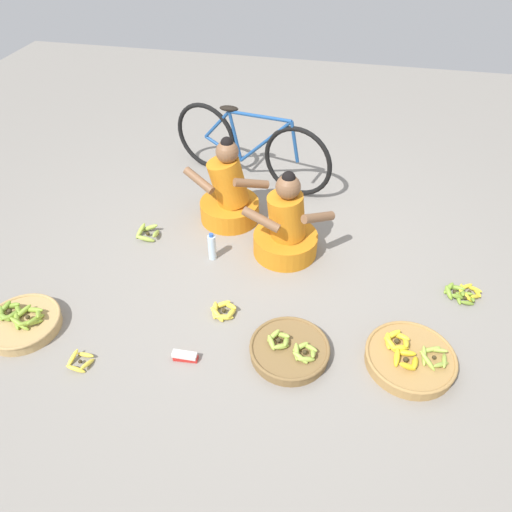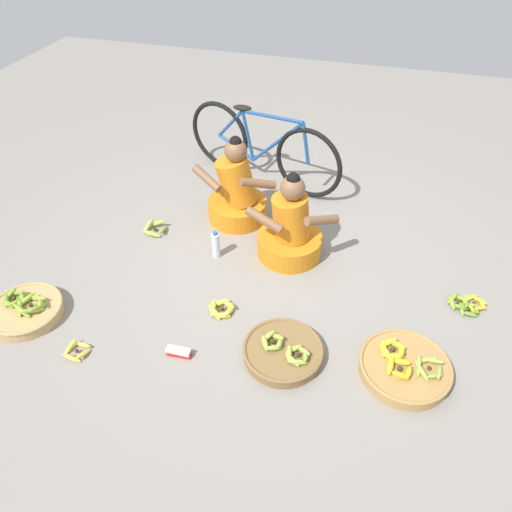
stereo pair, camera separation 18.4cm
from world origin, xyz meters
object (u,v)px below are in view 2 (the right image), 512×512
at_px(loose_bananas_mid_left, 221,309).
at_px(packet_carton_stack, 179,352).
at_px(loose_bananas_near_vendor, 77,351).
at_px(water_bottle, 216,245).
at_px(loose_bananas_back_center, 155,228).
at_px(vendor_woman_front, 290,230).
at_px(banana_basket_back_right, 26,310).
at_px(banana_basket_front_center, 405,367).
at_px(banana_basket_back_left, 283,351).
at_px(loose_bananas_near_bicycle, 467,304).
at_px(vendor_woman_behind, 237,194).
at_px(bicycle_leaning, 261,147).

bearing_deg(loose_bananas_mid_left, packet_carton_stack, -107.71).
bearing_deg(loose_bananas_near_vendor, water_bottle, 65.17).
xyz_separation_m(loose_bananas_back_center, packet_carton_stack, (0.72, -1.17, -0.01)).
bearing_deg(vendor_woman_front, loose_bananas_back_center, -178.53).
height_order(banana_basket_back_right, banana_basket_front_center, banana_basket_back_right).
xyz_separation_m(banana_basket_front_center, loose_bananas_near_vendor, (-2.07, -0.44, -0.03)).
bearing_deg(water_bottle, banana_basket_back_left, -47.63).
relative_size(loose_bananas_near_bicycle, packet_carton_stack, 1.77).
xyz_separation_m(loose_bananas_near_vendor, loose_bananas_mid_left, (0.79, 0.61, 0.00)).
height_order(vendor_woman_behind, loose_bananas_back_center, vendor_woman_behind).
bearing_deg(banana_basket_front_center, vendor_woman_front, 135.82).
distance_m(vendor_woman_front, loose_bananas_mid_left, 0.86).
distance_m(vendor_woman_front, water_bottle, 0.61).
xyz_separation_m(vendor_woman_front, banana_basket_front_center, (0.96, -0.94, -0.19)).
relative_size(loose_bananas_mid_left, water_bottle, 0.87).
distance_m(loose_bananas_near_vendor, loose_bananas_mid_left, 1.00).
bearing_deg(packet_carton_stack, bicycle_leaning, 91.73).
relative_size(banana_basket_back_left, loose_bananas_mid_left, 2.47).
height_order(vendor_woman_front, loose_bananas_near_vendor, vendor_woman_front).
height_order(banana_basket_front_center, packet_carton_stack, banana_basket_front_center).
distance_m(loose_bananas_near_vendor, water_bottle, 1.31).
xyz_separation_m(bicycle_leaning, water_bottle, (-0.03, -1.24, -0.24)).
relative_size(banana_basket_back_left, loose_bananas_near_vendor, 3.13).
relative_size(vendor_woman_front, banana_basket_back_left, 1.44).
distance_m(vendor_woman_front, vendor_woman_behind, 0.67).
distance_m(banana_basket_back_left, loose_bananas_near_bicycle, 1.42).
distance_m(banana_basket_back_left, water_bottle, 1.13).
bearing_deg(packet_carton_stack, water_bottle, 95.70).
distance_m(bicycle_leaning, loose_bananas_near_bicycle, 2.31).
height_order(banana_basket_back_right, loose_bananas_near_bicycle, banana_basket_back_right).
bearing_deg(water_bottle, loose_bananas_back_center, 165.34).
bearing_deg(loose_bananas_near_bicycle, loose_bananas_back_center, 175.62).
xyz_separation_m(loose_bananas_back_center, loose_bananas_near_bicycle, (2.55, -0.20, -0.01)).
height_order(banana_basket_back_left, loose_bananas_mid_left, banana_basket_back_left).
height_order(loose_bananas_near_bicycle, water_bottle, water_bottle).
height_order(bicycle_leaning, water_bottle, bicycle_leaning).
distance_m(vendor_woman_front, banana_basket_front_center, 1.36).
height_order(vendor_woman_behind, bicycle_leaning, vendor_woman_behind).
bearing_deg(loose_bananas_back_center, packet_carton_stack, -58.44).
height_order(banana_basket_back_left, banana_basket_back_right, banana_basket_back_right).
relative_size(banana_basket_back_right, loose_bananas_near_bicycle, 1.73).
distance_m(vendor_woman_behind, bicycle_leaning, 0.70).
distance_m(vendor_woman_behind, banana_basket_back_left, 1.59).
relative_size(bicycle_leaning, water_bottle, 6.64).
distance_m(banana_basket_front_center, loose_bananas_near_vendor, 2.12).
bearing_deg(banana_basket_front_center, bicycle_leaning, 126.93).
relative_size(loose_bananas_near_bicycle, water_bottle, 1.21).
xyz_separation_m(bicycle_leaning, packet_carton_stack, (0.07, -2.25, -0.33)).
bearing_deg(loose_bananas_near_bicycle, vendor_woman_behind, 163.10).
height_order(loose_bananas_near_bicycle, packet_carton_stack, loose_bananas_near_bicycle).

